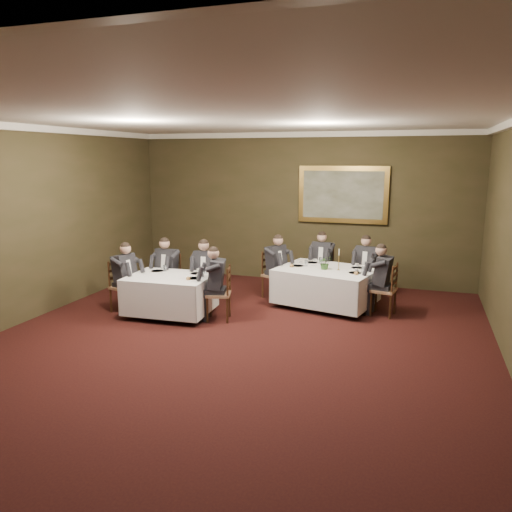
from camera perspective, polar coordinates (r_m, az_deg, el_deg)
The scene contains 27 objects.
ground at distance 7.62m, azimuth -3.99°, elevation -11.44°, with size 10.00×10.00×0.00m, color black.
ceiling at distance 7.05m, azimuth -4.39°, elevation 15.81°, with size 8.00×10.00×0.10m, color silver.
back_wall at distance 11.86m, azimuth 5.12°, elevation 5.47°, with size 8.00×0.10×3.50m, color #322F19.
crown_molding at distance 7.05m, azimuth -4.38°, elevation 15.33°, with size 8.00×10.00×0.12m.
table_main at distance 10.05m, azimuth 8.01°, elevation -3.19°, with size 2.11×1.78×0.67m.
table_second at distance 9.49m, azimuth -9.78°, elevation -4.10°, with size 1.60×1.25×0.67m.
chair_main_backleft at distance 11.13m, azimuth 7.55°, elevation -2.63°, with size 0.48×0.46×1.00m.
diner_main_backleft at distance 11.06m, azimuth 7.56°, elevation -1.50°, with size 0.45×0.52×1.35m.
chair_main_backright at distance 10.78m, azimuth 12.41°, elevation -3.25°, with size 0.51×0.50×1.00m.
diner_main_backright at distance 10.72m, azimuth 12.45°, elevation -2.08°, with size 0.48×0.55×1.35m.
chair_main_endleft at distance 10.59m, azimuth 2.14°, elevation -3.26°, with size 0.57×0.58×1.00m.
diner_main_endleft at distance 10.52m, azimuth 2.19°, elevation -2.07°, with size 0.61×0.57×1.35m.
chair_main_endright at distance 9.71m, azimuth 14.38°, elevation -4.95°, with size 0.48×0.50×1.00m.
diner_main_endright at distance 9.66m, azimuth 14.38°, elevation -3.64°, with size 0.54×0.47×1.35m.
chair_sec_backleft at distance 10.39m, azimuth -9.96°, elevation -3.71°, with size 0.46×0.45×1.00m.
diner_sec_backleft at distance 10.33m, azimuth -10.04°, elevation -2.50°, with size 0.44×0.50×1.35m.
chair_sec_backright at distance 10.08m, azimuth -5.74°, elevation -4.07°, with size 0.49×0.47×1.00m.
diner_sec_backright at distance 10.01m, azimuth -5.78°, elevation -2.82°, with size 0.46×0.53×1.35m.
chair_sec_endright at distance 9.18m, azimuth -4.23°, elevation -5.57°, with size 0.52×0.53×1.00m.
diner_sec_endright at distance 9.12m, azimuth -4.32°, elevation -4.19°, with size 0.57×0.51×1.35m.
chair_sec_endleft at distance 9.98m, azimuth -14.81°, elevation -4.54°, with size 0.50×0.51×1.00m.
diner_sec_endleft at distance 9.91m, azimuth -14.83°, elevation -3.28°, with size 0.55×0.49×1.35m.
centerpiece at distance 9.88m, azimuth 7.90°, elevation -0.70°, with size 0.26×0.22×0.28m, color #2D5926.
candlestick at distance 9.86m, azimuth 9.43°, elevation -0.68°, with size 0.06×0.06×0.43m.
place_setting_table_main at distance 10.53m, azimuth 6.71°, elevation -0.55°, with size 0.33×0.31×0.14m.
place_setting_table_second at distance 9.86m, azimuth -10.88°, elevation -1.49°, with size 0.33×0.32×0.14m.
painting at distance 11.59m, azimuth 9.90°, elevation 6.92°, with size 2.03×0.09×1.29m.
Camera 1 is at (2.70, -6.49, 2.93)m, focal length 35.00 mm.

